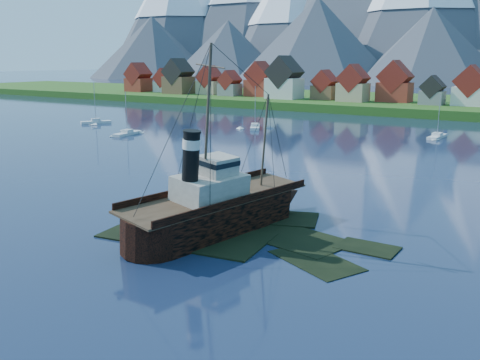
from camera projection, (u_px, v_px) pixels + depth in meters
The scene contains 9 objects.
ground at pixel (219, 236), 58.42m from camera, with size 1400.00×1400.00×0.00m, color #162340.
shoal at pixel (244, 237), 59.32m from camera, with size 31.71×21.24×1.14m.
seawall at pixel (462, 121), 166.58m from camera, with size 600.00×2.50×2.00m, color #3F3D38.
town at pixel (381, 86), 198.62m from camera, with size 250.96×16.69×17.30m.
tugboat_wreck at pixel (223, 205), 60.48m from camera, with size 6.35×27.36×21.69m.
sailboat_a at pixel (127, 134), 135.50m from camera, with size 3.64×9.59×11.42m.
sailboat_b at pixel (96, 123), 159.20m from camera, with size 6.76×8.41×12.65m.
sailboat_c at pixel (255, 128), 147.75m from camera, with size 6.75×9.39×12.20m.
sailboat_e at pixel (437, 137), 130.28m from camera, with size 2.84×9.44×10.81m.
Camera 1 is at (32.02, -45.50, 18.98)m, focal length 40.00 mm.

